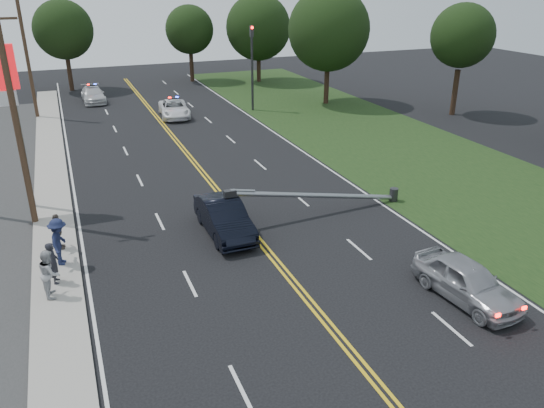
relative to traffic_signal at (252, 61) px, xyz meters
name	(u,v)px	position (x,y,z in m)	size (l,w,h in m)	color
ground	(324,320)	(-8.30, -30.00, -4.21)	(120.00, 120.00, 0.00)	black
sidewalk	(55,237)	(-16.70, -20.00, -4.15)	(1.80, 70.00, 0.12)	#9F998F
grass_verge	(452,175)	(5.20, -20.00, -4.20)	(12.00, 80.00, 0.01)	black
centerline_yellow	(233,210)	(-8.30, -20.00, -4.19)	(0.36, 80.00, 0.00)	gold
traffic_signal	(252,61)	(0.00, 0.00, 0.00)	(0.28, 0.41, 7.05)	#2D2D30
fallen_streetlight	(327,195)	(-4.11, -22.00, -3.29)	(9.36, 0.44, 1.91)	#2D2D30
utility_pole_mid	(15,118)	(-17.50, -18.00, 0.88)	(1.60, 0.28, 10.00)	#382619
utility_pole_far	(27,55)	(-17.50, 4.00, 0.88)	(1.60, 0.28, 10.00)	#382619
tree_6	(63,30)	(-14.27, 15.15, 1.75)	(5.74, 5.74, 8.84)	black
tree_7	(189,30)	(-1.50, 15.63, 1.30)	(5.15, 5.15, 8.09)	black
tree_8	(258,27)	(5.34, 12.70, 1.54)	(6.94, 6.94, 9.23)	black
tree_9	(329,30)	(7.19, 0.02, 2.29)	(7.17, 7.17, 10.08)	black
tree_13	(462,36)	(15.14, -7.85, 2.19)	(5.06, 5.06, 8.96)	black
crashed_sedan	(224,218)	(-9.48, -22.35, -3.42)	(1.66, 4.75, 1.57)	black
waiting_sedan	(467,281)	(-2.99, -30.71, -3.47)	(1.75, 4.34, 1.48)	#989AA0
emergency_a	(174,109)	(-6.89, 0.10, -3.52)	(2.26, 4.91, 1.36)	white
emergency_b	(93,95)	(-12.66, 8.56, -3.51)	(1.94, 4.78, 1.39)	silver
bystander_a	(53,263)	(-16.70, -24.17, -3.26)	(0.60, 0.40, 1.65)	#212228
bystander_b	(50,273)	(-16.82, -25.06, -3.18)	(0.88, 0.68, 1.80)	#A9AAAE
bystander_c	(59,242)	(-16.43, -22.77, -3.11)	(1.26, 0.73, 1.96)	#1A2142
bystander_d	(58,232)	(-16.48, -21.36, -3.29)	(0.93, 0.39, 1.58)	#514841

